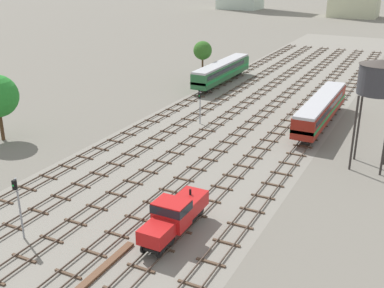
# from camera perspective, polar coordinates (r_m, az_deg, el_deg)

# --- Properties ---
(ground_plane) EXTENTS (480.00, 480.00, 0.00)m
(ground_plane) POSITION_cam_1_polar(r_m,az_deg,el_deg) (71.26, 6.69, 3.61)
(ground_plane) COLOR slate
(ballast_bed) EXTENTS (25.73, 176.00, 0.01)m
(ballast_bed) POSITION_cam_1_polar(r_m,az_deg,el_deg) (71.25, 6.69, 3.62)
(ballast_bed) COLOR gray
(ballast_bed) RESTS_ON ground
(track_far_left) EXTENTS (2.40, 126.00, 0.29)m
(track_far_left) POSITION_cam_1_polar(r_m,az_deg,el_deg) (76.30, -0.72, 5.05)
(track_far_left) COLOR #47382D
(track_far_left) RESTS_ON ground
(track_left) EXTENTS (2.40, 126.00, 0.29)m
(track_left) POSITION_cam_1_polar(r_m,az_deg,el_deg) (74.47, 2.26, 4.63)
(track_left) COLOR #47382D
(track_left) RESTS_ON ground
(track_centre_left) EXTENTS (2.40, 126.00, 0.29)m
(track_centre_left) POSITION_cam_1_polar(r_m,az_deg,el_deg) (72.84, 5.37, 4.17)
(track_centre_left) COLOR #47382D
(track_centre_left) RESTS_ON ground
(track_centre) EXTENTS (2.40, 126.00, 0.29)m
(track_centre) POSITION_cam_1_polar(r_m,az_deg,el_deg) (71.44, 8.61, 3.68)
(track_centre) COLOR #47382D
(track_centre) RESTS_ON ground
(track_centre_right) EXTENTS (2.40, 126.00, 0.29)m
(track_centre_right) POSITION_cam_1_polar(r_m,az_deg,el_deg) (70.29, 11.96, 3.16)
(track_centre_right) COLOR #47382D
(track_centre_right) RESTS_ON ground
(track_right) EXTENTS (2.40, 126.00, 0.29)m
(track_right) POSITION_cam_1_polar(r_m,az_deg,el_deg) (69.39, 15.41, 2.61)
(track_right) COLOR #47382D
(track_right) RESTS_ON ground
(shunter_loco_centre_right_nearest) EXTENTS (2.74, 8.46, 3.10)m
(shunter_loco_centre_right_nearest) POSITION_cam_1_polar(r_m,az_deg,el_deg) (39.06, -2.17, -8.48)
(shunter_loco_centre_right_nearest) COLOR red
(shunter_loco_centre_right_nearest) RESTS_ON ground
(diesel_railcar_right_near) EXTENTS (2.96, 20.50, 3.80)m
(diesel_railcar_right_near) POSITION_cam_1_polar(r_m,az_deg,el_deg) (67.13, 15.31, 4.21)
(diesel_railcar_right_near) COLOR maroon
(diesel_railcar_right_near) RESTS_ON ground
(diesel_railcar_far_left_mid) EXTENTS (2.96, 20.50, 3.80)m
(diesel_railcar_far_left_mid) POSITION_cam_1_polar(r_m,az_deg,el_deg) (88.23, 3.64, 8.88)
(diesel_railcar_far_left_mid) COLOR #286638
(diesel_railcar_far_left_mid) RESTS_ON ground
(water_tower) EXTENTS (4.45, 4.45, 11.99)m
(water_tower) POSITION_cam_1_polar(r_m,az_deg,el_deg) (53.05, 21.68, 7.38)
(water_tower) COLOR #2D2826
(water_tower) RESTS_ON ground
(signal_post_nearest) EXTENTS (0.28, 0.47, 4.62)m
(signal_post_nearest) POSITION_cam_1_polar(r_m,az_deg,el_deg) (65.55, 0.96, 4.91)
(signal_post_nearest) COLOR gray
(signal_post_nearest) RESTS_ON ground
(signal_post_near) EXTENTS (0.28, 0.47, 5.48)m
(signal_post_near) POSITION_cam_1_polar(r_m,az_deg,el_deg) (40.37, -20.27, -6.51)
(signal_post_near) COLOR gray
(signal_post_near) RESTS_ON ground
(lineside_tree_0) EXTENTS (3.47, 3.47, 7.59)m
(lineside_tree_0) POSITION_cam_1_polar(r_m,az_deg,el_deg) (89.65, 1.30, 11.21)
(lineside_tree_0) COLOR #4C331E
(lineside_tree_0) RESTS_ON ground
(spare_rail_bundle) EXTENTS (0.60, 10.00, 0.24)m
(spare_rail_bundle) POSITION_cam_1_polar(r_m,az_deg,el_deg) (35.92, -12.01, -15.56)
(spare_rail_bundle) COLOR brown
(spare_rail_bundle) RESTS_ON ground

